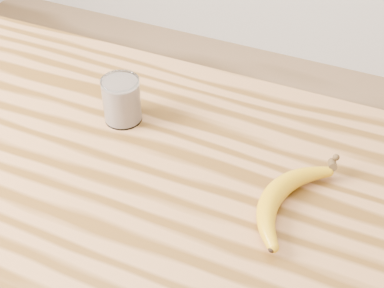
% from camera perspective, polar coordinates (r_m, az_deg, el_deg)
% --- Properties ---
extents(table, '(1.20, 0.80, 0.90)m').
position_cam_1_polar(table, '(1.06, -10.39, -7.81)').
color(table, '#AD7542').
rests_on(table, ground).
extents(smoothie_glass, '(0.07, 0.07, 0.09)m').
position_cam_1_polar(smoothie_glass, '(1.04, -7.51, 4.64)').
color(smoothie_glass, white).
rests_on(smoothie_glass, table).
extents(banana, '(0.16, 0.31, 0.04)m').
position_cam_1_polar(banana, '(0.89, 8.78, -5.23)').
color(banana, '#C89110').
rests_on(banana, table).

